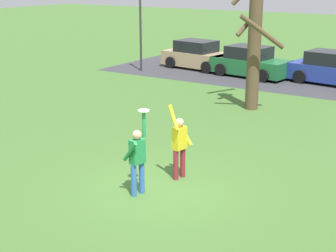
{
  "coord_description": "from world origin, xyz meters",
  "views": [
    {
      "loc": [
        6.58,
        -9.67,
        5.19
      ],
      "look_at": [
        -0.0,
        0.57,
        1.5
      ],
      "focal_mm": 53.61,
      "sensor_mm": 36.0,
      "label": 1
    }
  ],
  "objects_px": {
    "parked_car_blue": "(332,69)",
    "lamppost_by_lot": "(140,24)",
    "parked_car_tan": "(198,56)",
    "parked_car_green": "(250,63)",
    "bare_tree_tall": "(254,43)",
    "frisbee_disc": "(144,111)",
    "person_defender": "(179,143)",
    "person_catcher": "(137,157)"
  },
  "relations": [
    {
      "from": "parked_car_blue",
      "to": "lamppost_by_lot",
      "type": "relative_size",
      "value": 1.01
    },
    {
      "from": "parked_car_blue",
      "to": "parked_car_tan",
      "type": "bearing_deg",
      "value": -173.2
    },
    {
      "from": "person_defender",
      "to": "lamppost_by_lot",
      "type": "height_order",
      "value": "lamppost_by_lot"
    },
    {
      "from": "parked_car_blue",
      "to": "bare_tree_tall",
      "type": "xyz_separation_m",
      "value": [
        -1.36,
        -6.57,
        1.92
      ]
    },
    {
      "from": "frisbee_disc",
      "to": "parked_car_green",
      "type": "relative_size",
      "value": 0.06
    },
    {
      "from": "frisbee_disc",
      "to": "bare_tree_tall",
      "type": "relative_size",
      "value": 0.05
    },
    {
      "from": "frisbee_disc",
      "to": "lamppost_by_lot",
      "type": "distance_m",
      "value": 16.37
    },
    {
      "from": "bare_tree_tall",
      "to": "lamppost_by_lot",
      "type": "height_order",
      "value": "bare_tree_tall"
    },
    {
      "from": "parked_car_tan",
      "to": "parked_car_green",
      "type": "xyz_separation_m",
      "value": [
        3.48,
        -0.53,
        0.0
      ]
    },
    {
      "from": "parked_car_blue",
      "to": "bare_tree_tall",
      "type": "relative_size",
      "value": 0.76
    },
    {
      "from": "parked_car_tan",
      "to": "lamppost_by_lot",
      "type": "bearing_deg",
      "value": -126.92
    },
    {
      "from": "parked_car_blue",
      "to": "lamppost_by_lot",
      "type": "bearing_deg",
      "value": -159.73
    },
    {
      "from": "bare_tree_tall",
      "to": "frisbee_disc",
      "type": "bearing_deg",
      "value": -83.28
    },
    {
      "from": "parked_car_tan",
      "to": "parked_car_green",
      "type": "bearing_deg",
      "value": -1.03
    },
    {
      "from": "person_defender",
      "to": "bare_tree_tall",
      "type": "distance_m",
      "value": 7.98
    },
    {
      "from": "person_defender",
      "to": "frisbee_disc",
      "type": "relative_size",
      "value": 7.39
    },
    {
      "from": "parked_car_tan",
      "to": "parked_car_green",
      "type": "height_order",
      "value": "same"
    },
    {
      "from": "frisbee_disc",
      "to": "parked_car_blue",
      "type": "relative_size",
      "value": 0.06
    },
    {
      "from": "person_defender",
      "to": "frisbee_disc",
      "type": "bearing_deg",
      "value": 0.0
    },
    {
      "from": "person_defender",
      "to": "parked_car_tan",
      "type": "xyz_separation_m",
      "value": [
        -7.58,
        14.38,
        -0.25
      ]
    },
    {
      "from": "person_catcher",
      "to": "bare_tree_tall",
      "type": "relative_size",
      "value": 0.37
    },
    {
      "from": "bare_tree_tall",
      "to": "person_defender",
      "type": "bearing_deg",
      "value": -80.29
    },
    {
      "from": "lamppost_by_lot",
      "to": "person_catcher",
      "type": "bearing_deg",
      "value": -54.63
    },
    {
      "from": "person_catcher",
      "to": "frisbee_disc",
      "type": "relative_size",
      "value": 7.54
    },
    {
      "from": "person_defender",
      "to": "parked_car_blue",
      "type": "height_order",
      "value": "person_defender"
    },
    {
      "from": "parked_car_green",
      "to": "frisbee_disc",
      "type": "bearing_deg",
      "value": -68.09
    },
    {
      "from": "parked_car_tan",
      "to": "parked_car_green",
      "type": "distance_m",
      "value": 3.52
    },
    {
      "from": "person_catcher",
      "to": "parked_car_blue",
      "type": "bearing_deg",
      "value": 11.1
    },
    {
      "from": "person_catcher",
      "to": "person_defender",
      "type": "bearing_deg",
      "value": 0.0
    },
    {
      "from": "person_catcher",
      "to": "bare_tree_tall",
      "type": "bearing_deg",
      "value": 18.69
    },
    {
      "from": "parked_car_green",
      "to": "parked_car_blue",
      "type": "bearing_deg",
      "value": 13.42
    },
    {
      "from": "bare_tree_tall",
      "to": "lamppost_by_lot",
      "type": "xyz_separation_m",
      "value": [
        -8.56,
        4.35,
        -0.07
      ]
    },
    {
      "from": "frisbee_disc",
      "to": "parked_car_tan",
      "type": "height_order",
      "value": "frisbee_disc"
    },
    {
      "from": "person_defender",
      "to": "parked_car_tan",
      "type": "distance_m",
      "value": 16.25
    },
    {
      "from": "frisbee_disc",
      "to": "bare_tree_tall",
      "type": "bearing_deg",
      "value": 96.72
    },
    {
      "from": "person_defender",
      "to": "parked_car_green",
      "type": "distance_m",
      "value": 14.44
    },
    {
      "from": "parked_car_tan",
      "to": "parked_car_blue",
      "type": "height_order",
      "value": "same"
    },
    {
      "from": "parked_car_tan",
      "to": "lamppost_by_lot",
      "type": "distance_m",
      "value": 3.77
    },
    {
      "from": "person_defender",
      "to": "lamppost_by_lot",
      "type": "bearing_deg",
      "value": -128.21
    },
    {
      "from": "parked_car_green",
      "to": "bare_tree_tall",
      "type": "distance_m",
      "value": 7.02
    },
    {
      "from": "bare_tree_tall",
      "to": "lamppost_by_lot",
      "type": "bearing_deg",
      "value": 153.07
    },
    {
      "from": "person_catcher",
      "to": "person_defender",
      "type": "relative_size",
      "value": 1.02
    }
  ]
}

